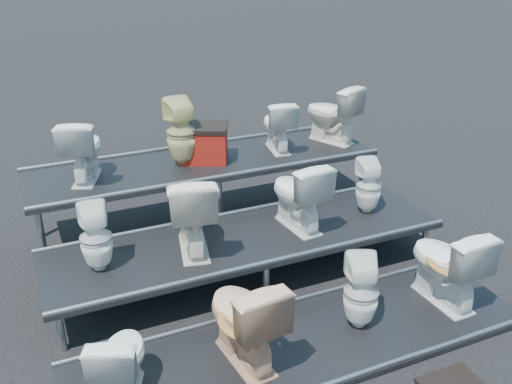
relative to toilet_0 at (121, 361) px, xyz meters
name	(u,v)px	position (x,y,z in m)	size (l,w,h in m)	color
ground	(247,274)	(1.61, 1.30, -0.40)	(80.00, 80.00, 0.00)	black
tier_front	(304,343)	(1.61, 0.00, -0.37)	(4.20, 1.20, 0.06)	black
tier_mid	(247,256)	(1.61, 1.30, -0.17)	(4.20, 1.20, 0.46)	black
tier_back	(206,193)	(1.61, 2.60, 0.03)	(4.20, 1.20, 0.86)	black
toilet_0	(121,361)	(0.00, 0.00, 0.00)	(0.38, 0.66, 0.67)	white
toilet_1	(244,318)	(1.02, 0.00, 0.09)	(0.48, 0.83, 0.85)	tan
toilet_2	(361,292)	(2.18, 0.00, 0.02)	(0.32, 0.33, 0.71)	white
toilet_3	(446,263)	(3.14, 0.00, 0.08)	(0.47, 0.82, 0.84)	white
toilet_4	(96,238)	(0.08, 1.30, 0.40)	(0.30, 0.31, 0.66)	white
toilet_5	(191,211)	(1.01, 1.30, 0.48)	(0.47, 0.82, 0.84)	silver
toilet_6	(298,194)	(2.20, 1.30, 0.45)	(0.43, 0.76, 0.78)	white
toilet_7	(369,186)	(3.11, 1.30, 0.38)	(0.28, 0.29, 0.63)	white
toilet_8	(83,149)	(0.21, 2.60, 0.82)	(0.40, 0.70, 0.72)	white
toilet_9	(182,132)	(1.34, 2.60, 0.86)	(0.36, 0.37, 0.80)	#D3C884
toilet_10	(278,125)	(2.59, 2.60, 0.79)	(0.36, 0.64, 0.65)	white
toilet_11	(332,113)	(3.37, 2.60, 0.84)	(0.42, 0.75, 0.76)	silver
red_crate	(204,145)	(1.61, 2.62, 0.66)	(0.54, 0.44, 0.39)	maroon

